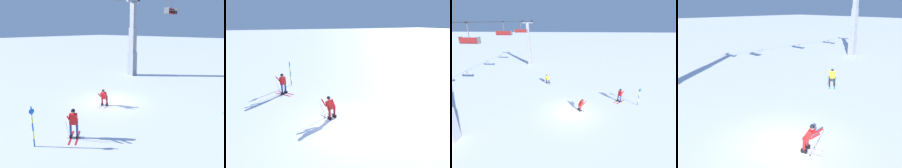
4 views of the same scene
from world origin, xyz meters
TOP-DOWN VIEW (x-y plane):
  - ground_plane at (0.00, 0.00)m, footprint 260.00×260.00m
  - skier_carving_main at (0.44, -1.15)m, footprint 1.15×1.67m
  - trail_marker_pole at (2.06, -7.92)m, footprint 0.07×0.28m
  - skier_distant_downhill at (2.84, -5.99)m, footprint 1.43×1.51m

SIDE VIEW (x-z plane):
  - ground_plane at x=0.00m, z-range 0.00..0.00m
  - skier_carving_main at x=0.44m, z-range 0.03..1.51m
  - skier_distant_downhill at x=2.84m, z-range 0.13..1.86m
  - trail_marker_pole at x=2.06m, z-range 0.08..2.24m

